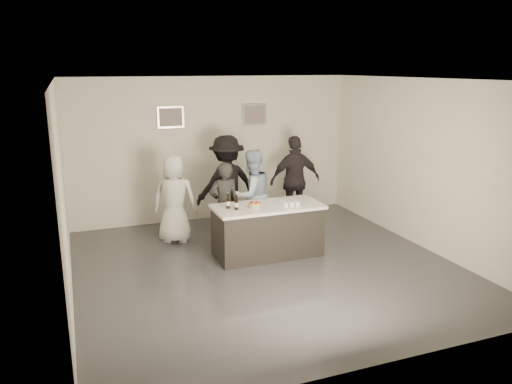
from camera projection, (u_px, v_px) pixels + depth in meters
floor at (267, 267)px, 8.17m from camera, size 6.00×6.00×0.00m
ceiling at (268, 80)px, 7.43m from camera, size 6.00×6.00×0.00m
wall_back at (214, 149)px, 10.52m from camera, size 6.00×0.04×3.00m
wall_front at (378, 237)px, 5.08m from camera, size 6.00×0.04×3.00m
wall_left at (63, 195)px, 6.77m from camera, size 0.04×6.00×3.00m
wall_right at (424, 165)px, 8.83m from camera, size 0.04×6.00×3.00m
picture_left at (171, 117)px, 10.01m from camera, size 0.54×0.04×0.44m
picture_right at (254, 114)px, 10.63m from camera, size 0.54×0.04×0.44m
bar_counter at (268, 230)px, 8.58m from camera, size 1.86×0.86×0.90m
cake at (254, 205)px, 8.32m from camera, size 0.21×0.21×0.07m
beer_bottle_a at (228, 201)px, 8.25m from camera, size 0.07×0.07×0.26m
beer_bottle_b at (236, 202)px, 8.18m from camera, size 0.07×0.07×0.26m
tumbler_cluster at (289, 202)px, 8.50m from camera, size 0.30×0.30×0.08m
candles at (253, 212)px, 8.09m from camera, size 0.24×0.08×0.01m
person_main_black at (224, 205)px, 8.96m from camera, size 0.58×0.39×1.56m
person_main_blue at (252, 195)px, 9.26m from camera, size 0.98×0.85×1.72m
person_guest_left at (174, 199)px, 9.19m from camera, size 0.95×0.81×1.65m
person_guest_right at (295, 180)px, 10.23m from camera, size 1.09×0.49×1.84m
person_guest_back at (227, 184)px, 9.73m from camera, size 1.32×0.88×1.91m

